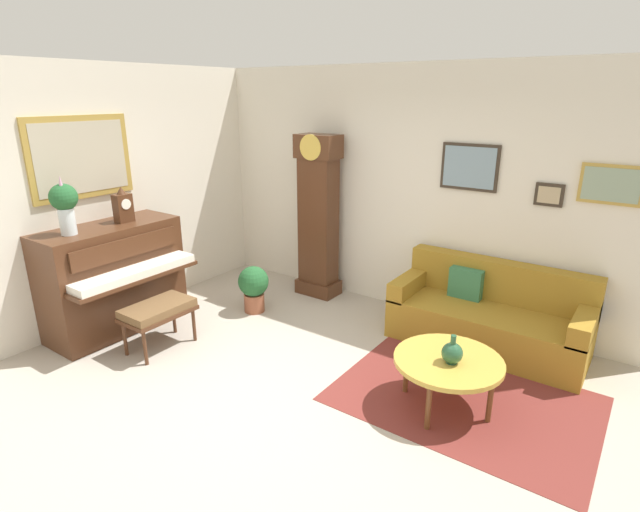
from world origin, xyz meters
TOP-DOWN VIEW (x-y plane):
  - ground_plane at (0.00, 0.00)m, footprint 6.40×6.00m
  - wall_left at (-2.60, 0.00)m, footprint 0.13×4.90m
  - wall_back at (0.02, 2.40)m, footprint 5.30×0.13m
  - area_rug at (1.37, 0.88)m, footprint 2.10×1.50m
  - piano at (-2.23, 0.01)m, footprint 0.87×1.44m
  - piano_bench at (-1.48, -0.02)m, footprint 0.42×0.70m
  - grandfather_clock at (-1.00, 2.09)m, footprint 0.52×0.34m
  - couch at (1.22, 1.97)m, footprint 1.90×0.80m
  - coffee_table at (1.27, 0.70)m, footprint 0.88×0.88m
  - mantel_clock at (-2.23, 0.22)m, footprint 0.13×0.18m
  - flower_vase at (-2.23, -0.39)m, footprint 0.26×0.26m
  - green_jug at (1.31, 0.65)m, footprint 0.17×0.17m
  - potted_plant at (-1.30, 1.19)m, footprint 0.36×0.36m

SIDE VIEW (x-z plane):
  - ground_plane at x=0.00m, z-range -0.10..0.00m
  - area_rug at x=1.37m, z-range 0.00..0.01m
  - couch at x=1.22m, z-range -0.11..0.73m
  - potted_plant at x=-1.30m, z-range 0.04..0.60m
  - piano_bench at x=-1.48m, z-range 0.17..0.65m
  - coffee_table at x=1.27m, z-range 0.19..0.64m
  - green_jug at x=1.31m, z-range 0.41..0.65m
  - piano at x=-2.23m, z-range 0.01..1.18m
  - grandfather_clock at x=-1.00m, z-range -0.05..1.98m
  - mantel_clock at x=-2.23m, z-range 1.15..1.53m
  - wall_back at x=0.02m, z-range 0.00..2.80m
  - wall_left at x=-2.60m, z-range 0.01..2.81m
  - flower_vase at x=-2.23m, z-range 1.19..1.77m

